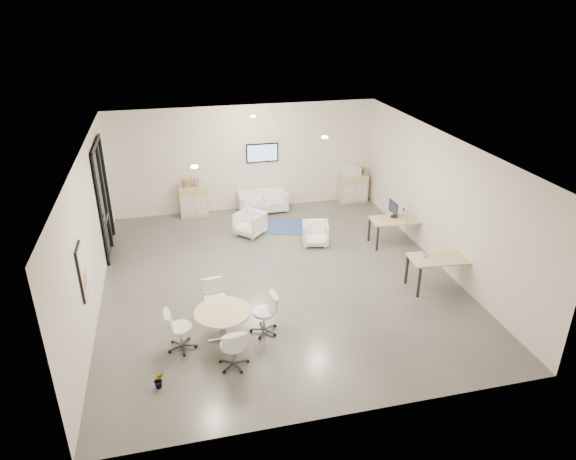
% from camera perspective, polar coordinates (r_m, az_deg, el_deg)
% --- Properties ---
extents(room_shell, '(9.60, 10.60, 4.80)m').
position_cam_1_polar(room_shell, '(11.47, -1.12, 1.63)').
color(room_shell, '#4C4B46').
rests_on(room_shell, ground).
extents(glass_door, '(0.09, 1.90, 2.85)m').
position_cam_1_polar(glass_door, '(13.72, -19.87, 3.65)').
color(glass_door, black).
rests_on(glass_door, room_shell).
extents(artwork, '(0.05, 0.54, 1.04)m').
position_cam_1_polar(artwork, '(9.98, -21.92, -4.38)').
color(artwork, black).
rests_on(artwork, room_shell).
extents(wall_tv, '(0.98, 0.06, 0.58)m').
position_cam_1_polar(wall_tv, '(15.64, -2.89, 8.56)').
color(wall_tv, black).
rests_on(wall_tv, room_shell).
extents(ceiling_spots, '(3.14, 4.14, 0.03)m').
position_cam_1_polar(ceiling_spots, '(11.70, -3.06, 10.25)').
color(ceiling_spots, '#FFEAC6').
rests_on(ceiling_spots, room_shell).
extents(sideboard_left, '(0.83, 0.43, 0.93)m').
position_cam_1_polar(sideboard_left, '(15.63, -10.44, 3.18)').
color(sideboard_left, '#CFB87C').
rests_on(sideboard_left, room_shell).
extents(sideboard_right, '(0.88, 0.43, 0.88)m').
position_cam_1_polar(sideboard_right, '(16.62, 7.24, 4.62)').
color(sideboard_right, '#CFB87C').
rests_on(sideboard_right, room_shell).
extents(books, '(0.48, 0.14, 0.22)m').
position_cam_1_polar(books, '(15.43, -10.76, 5.17)').
color(books, red).
rests_on(books, sideboard_left).
extents(printer, '(0.51, 0.44, 0.34)m').
position_cam_1_polar(printer, '(16.40, 7.12, 6.59)').
color(printer, white).
rests_on(printer, sideboard_right).
extents(loveseat, '(1.48, 0.75, 0.55)m').
position_cam_1_polar(loveseat, '(15.78, -2.85, 3.15)').
color(loveseat, white).
rests_on(loveseat, room_shell).
extents(blue_rug, '(1.90, 1.54, 0.01)m').
position_cam_1_polar(blue_rug, '(14.79, -1.10, 0.41)').
color(blue_rug, navy).
rests_on(blue_rug, room_shell).
extents(armchair_left, '(0.97, 0.97, 0.73)m').
position_cam_1_polar(armchair_left, '(14.20, -4.27, 0.84)').
color(armchair_left, white).
rests_on(armchair_left, room_shell).
extents(armchair_right, '(0.78, 0.75, 0.68)m').
position_cam_1_polar(armchair_right, '(13.63, 3.07, -0.28)').
color(armchair_right, white).
rests_on(armchair_right, room_shell).
extents(desk_rear, '(1.39, 0.77, 0.70)m').
position_cam_1_polar(desk_rear, '(13.85, 11.93, 0.92)').
color(desk_rear, '#CFB87C').
rests_on(desk_rear, room_shell).
extents(desk_front, '(1.48, 0.83, 0.74)m').
position_cam_1_polar(desk_front, '(12.01, 16.66, -3.28)').
color(desk_front, '#CFB87C').
rests_on(desk_front, room_shell).
extents(monitor, '(0.20, 0.50, 0.44)m').
position_cam_1_polar(monitor, '(13.84, 11.63, 2.31)').
color(monitor, black).
rests_on(monitor, desk_rear).
extents(round_table, '(1.08, 1.08, 0.66)m').
position_cam_1_polar(round_table, '(9.93, -7.27, -9.34)').
color(round_table, '#CFB87C').
rests_on(round_table, room_shell).
extents(meeting_chairs, '(2.24, 2.24, 0.82)m').
position_cam_1_polar(meeting_chairs, '(10.02, -7.22, -10.10)').
color(meeting_chairs, white).
rests_on(meeting_chairs, room_shell).
extents(plant_cabinet, '(0.32, 0.34, 0.22)m').
position_cam_1_polar(plant_cabinet, '(16.55, 8.21, 6.52)').
color(plant_cabinet, '#3F7F3F').
rests_on(plant_cabinet, sideboard_right).
extents(plant_floor, '(0.18, 0.33, 0.14)m').
position_cam_1_polar(plant_floor, '(9.36, -14.08, -16.29)').
color(plant_floor, '#3F7F3F').
rests_on(plant_floor, room_shell).
extents(cup, '(0.16, 0.15, 0.13)m').
position_cam_1_polar(cup, '(11.89, 14.99, -2.58)').
color(cup, white).
rests_on(cup, desk_front).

